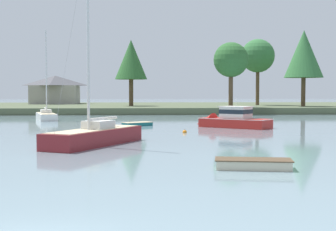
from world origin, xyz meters
name	(u,v)px	position (x,y,z in m)	size (l,w,h in m)	color
far_shore_bank	(126,107)	(0.00, 88.87, 0.56)	(218.09, 43.42, 1.13)	#4C563D
dinghy_teal	(137,125)	(2.55, 42.22, 0.14)	(3.65, 3.06, 0.58)	#196B70
cruiser_red	(228,122)	(12.27, 39.53, 0.51)	(8.33, 7.47, 4.28)	#B2231E
sailboat_white	(46,118)	(-9.86, 54.69, 0.26)	(4.30, 8.19, 12.66)	white
dinghy_cream	(253,166)	(8.42, 11.69, 0.17)	(3.95, 2.16, 0.68)	beige
sailboat_maroon	(95,141)	(-0.35, 22.96, 0.32)	(6.67, 9.63, 15.32)	maroon
mooring_buoy_orange	(185,132)	(6.99, 32.86, 0.07)	(0.39, 0.39, 0.44)	orange
shore_tree_far_left	(304,54)	(32.75, 75.40, 10.65)	(7.06, 7.06, 13.90)	brown
shore_tree_right	(131,60)	(1.17, 80.31, 9.81)	(6.10, 6.10, 12.50)	brown
shore_tree_left	(258,56)	(26.37, 84.05, 10.91)	(6.68, 6.68, 13.19)	brown
shore_tree_center	(231,60)	(18.33, 70.14, 9.17)	(5.94, 5.94, 11.10)	brown
cottage_eastern	(55,89)	(-16.06, 97.67, 4.38)	(10.62, 10.13, 6.28)	#9E998E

